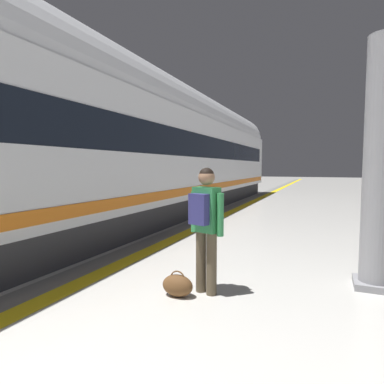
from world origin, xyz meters
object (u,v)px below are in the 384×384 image
(passenger_near, at_px, (206,220))
(duffel_bag_near, at_px, (178,285))
(high_speed_train, at_px, (105,140))
(platform_pillar, at_px, (380,170))

(passenger_near, relative_size, duffel_bag_near, 4.00)
(high_speed_train, bearing_deg, passenger_near, -37.23)
(duffel_bag_near, bearing_deg, platform_pillar, 28.94)
(duffel_bag_near, relative_size, platform_pillar, 0.12)
(passenger_near, xyz_separation_m, duffel_bag_near, (-0.31, -0.25, -0.89))
(high_speed_train, height_order, platform_pillar, high_speed_train)
(platform_pillar, bearing_deg, duffel_bag_near, -151.06)
(high_speed_train, height_order, duffel_bag_near, high_speed_train)
(passenger_near, bearing_deg, platform_pillar, 27.50)
(high_speed_train, distance_m, platform_pillar, 6.57)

